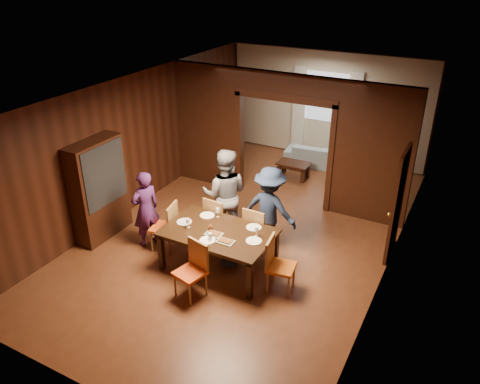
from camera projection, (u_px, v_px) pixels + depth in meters
The scene contains 32 objects.
floor at pixel (250, 230), 9.60m from camera, with size 9.00×9.00×0.00m, color #562C18.
ceiling at pixel (252, 90), 8.29m from camera, with size 5.50×9.00×0.02m, color silver.
room_walls at pixel (289, 133), 10.41m from camera, with size 5.52×9.01×2.90m.
person_purple at pixel (146, 209), 8.82m from camera, with size 0.56×0.37×1.53m, color #3F1B4F.
person_grey at pixel (225, 195), 8.99m from camera, with size 0.90×0.70×1.86m, color slate.
person_navy at pixel (270, 208), 8.72m from camera, with size 1.06×0.61×1.64m, color #1B2944.
sofa at pixel (323, 156), 12.42m from camera, with size 1.96×0.77×0.57m, color #90ABBD.
serving_bowl at pixel (229, 228), 8.15m from camera, with size 0.32×0.32×0.08m, color black.
dining_table at pixel (219, 249), 8.29m from camera, with size 1.91×1.19×0.76m, color black.
coffee_table at pixel (293, 170), 11.80m from camera, with size 0.80×0.50×0.40m, color black.
chair_left at pixel (163, 226), 8.80m from camera, with size 0.44×0.44×0.97m, color #EA5216, non-canonical shape.
chair_right at pixel (281, 266), 7.68m from camera, with size 0.44×0.44×0.97m, color #BF5712, non-canonical shape.
chair_far_l at pixel (219, 219), 9.05m from camera, with size 0.44×0.44×0.97m, color orange, non-canonical shape.
chair_far_r at pixel (258, 229), 8.71m from camera, with size 0.44×0.44×0.97m, color #E84C15, non-canonical shape.
chair_near at pixel (190, 271), 7.54m from camera, with size 0.44×0.44×0.97m, color #D74614, non-canonical shape.
hutch at pixel (99, 190), 9.03m from camera, with size 0.40×1.20×2.00m, color black.
door_right at pixel (397, 204), 8.39m from camera, with size 0.06×0.90×2.10m, color black.
window_far at pixel (327, 97), 12.33m from camera, with size 1.20×0.03×1.30m, color silver.
curtain_left at pixel (299, 110), 12.82m from camera, with size 0.35×0.06×2.40m, color white.
curtain_right at pixel (352, 118), 12.19m from camera, with size 0.35×0.06×2.40m, color white.
plate_left at pixel (184, 222), 8.39m from camera, with size 0.27×0.27×0.01m, color silver.
plate_far_l at pixel (207, 215), 8.61m from camera, with size 0.27×0.27×0.01m, color white.
plate_far_r at pixel (254, 227), 8.22m from camera, with size 0.27×0.27×0.01m, color white.
plate_right at pixel (254, 241), 7.84m from camera, with size 0.27×0.27×0.01m, color white.
plate_near at pixel (207, 240), 7.85m from camera, with size 0.27×0.27×0.01m, color white.
platter_a at pixel (214, 234), 8.02m from camera, with size 0.30×0.20×0.04m, color gray.
platter_b at pixel (225, 241), 7.81m from camera, with size 0.30×0.20×0.04m, color gray.
wineglass_left at pixel (188, 223), 8.19m from camera, with size 0.08×0.08×0.18m, color silver, non-canonical shape.
wineglass_far at pixel (218, 213), 8.53m from camera, with size 0.08×0.08×0.18m, color silver, non-canonical shape.
wineglass_right at pixel (257, 232), 7.94m from camera, with size 0.08×0.08×0.18m, color silver, non-canonical shape.
tumbler at pixel (210, 237), 7.83m from camera, with size 0.07×0.07×0.14m, color silver.
condiment_jar at pixel (210, 228), 8.12m from camera, with size 0.08×0.08×0.11m, color #542A13, non-canonical shape.
Camera 1 is at (3.66, -7.35, 5.04)m, focal length 35.00 mm.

